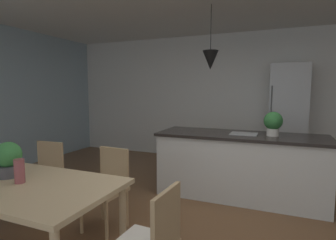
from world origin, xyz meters
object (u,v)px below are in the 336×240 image
potted_plant_on_island (273,122)px  vase_on_dining_table (19,171)px  chair_far_left (43,176)px  chair_far_right (107,186)px  refrigerator (288,118)px  kitchen_island (240,165)px  potted_plant_on_table (8,159)px  dining_table (5,187)px

potted_plant_on_island → vase_on_dining_table: bearing=-129.2°
chair_far_left → chair_far_right: 0.93m
chair_far_right → refrigerator: 3.67m
kitchen_island → refrigerator: refrigerator is taller
potted_plant_on_island → vase_on_dining_table: (-1.88, -2.31, -0.24)m
potted_plant_on_table → vase_on_dining_table: potted_plant_on_table is taller
chair_far_right → refrigerator: (1.84, 3.13, 0.52)m
chair_far_right → potted_plant_on_island: potted_plant_on_island is taller
dining_table → potted_plant_on_island: size_ratio=6.29×
potted_plant_on_table → vase_on_dining_table: 0.26m
dining_table → chair_far_right: size_ratio=2.35×
vase_on_dining_table → refrigerator: bearing=62.1°
vase_on_dining_table → dining_table: bearing=177.3°
dining_table → potted_plant_on_island: 3.13m
chair_far_right → vase_on_dining_table: 0.95m
chair_far_right → kitchen_island: kitchen_island is taller
chair_far_right → kitchen_island: bearing=50.6°
dining_table → chair_far_right: (0.46, 0.83, -0.20)m
chair_far_right → potted_plant_on_island: size_ratio=2.68×
chair_far_right → refrigerator: refrigerator is taller
chair_far_right → kitchen_island: (1.20, 1.47, -0.01)m
potted_plant_on_island → chair_far_right: bearing=-137.8°
potted_plant_on_table → chair_far_right: bearing=56.3°
potted_plant_on_table → dining_table: bearing=-64.2°
chair_far_right → potted_plant_on_table: 1.00m
refrigerator → potted_plant_on_table: size_ratio=6.42×
kitchen_island → potted_plant_on_table: potted_plant_on_table is taller
chair_far_right → potted_plant_on_table: bearing=-123.7°
kitchen_island → potted_plant_on_island: (0.42, 0.00, 0.62)m
dining_table → potted_plant_on_table: bearing=115.8°
chair_far_right → vase_on_dining_table: size_ratio=4.36×
vase_on_dining_table → potted_plant_on_island: bearing=50.8°
dining_table → vase_on_dining_table: vase_on_dining_table is taller
kitchen_island → potted_plant_on_table: bearing=-127.5°
kitchen_island → vase_on_dining_table: size_ratio=11.50×
dining_table → chair_far_left: size_ratio=2.35×
kitchen_island → potted_plant_on_island: size_ratio=7.06×
dining_table → chair_far_right: chair_far_right is taller
chair_far_left → potted_plant_on_island: size_ratio=2.68×
dining_table → kitchen_island: 2.85m
chair_far_left → potted_plant_on_island: potted_plant_on_island is taller
kitchen_island → chair_far_left: bearing=-145.4°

